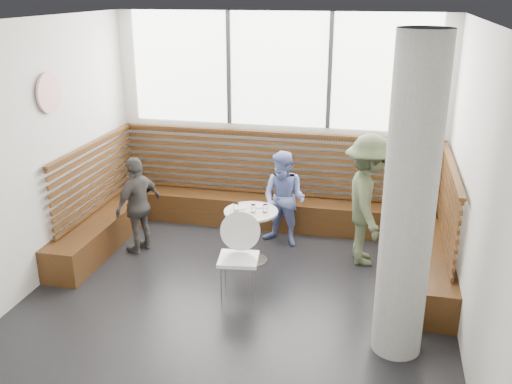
% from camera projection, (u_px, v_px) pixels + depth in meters
% --- Properties ---
extents(room, '(5.00, 5.00, 3.20)m').
position_uv_depth(room, '(236.00, 171.00, 6.31)').
color(room, silver).
rests_on(room, ground).
extents(booth, '(5.00, 2.50, 1.44)m').
position_uv_depth(booth, '(268.00, 213.00, 8.34)').
color(booth, '#3C230F').
rests_on(booth, ground).
extents(concrete_column, '(0.50, 0.50, 3.20)m').
position_uv_depth(concrete_column, '(409.00, 203.00, 5.37)').
color(concrete_column, gray).
rests_on(concrete_column, ground).
extents(wall_art, '(0.03, 0.50, 0.50)m').
position_uv_depth(wall_art, '(49.00, 93.00, 6.95)').
color(wall_art, white).
rests_on(wall_art, room).
extents(cafe_table, '(0.72, 0.72, 0.74)m').
position_uv_depth(cafe_table, '(251.00, 225.00, 7.59)').
color(cafe_table, silver).
rests_on(cafe_table, ground).
extents(cafe_chair, '(0.48, 0.47, 1.01)m').
position_uv_depth(cafe_chair, '(240.00, 249.00, 6.76)').
color(cafe_chair, white).
rests_on(cafe_chair, ground).
extents(adult_man, '(0.83, 1.23, 1.76)m').
position_uv_depth(adult_man, '(368.00, 201.00, 7.47)').
color(adult_man, '#4B5639').
rests_on(adult_man, ground).
extents(child_back, '(0.79, 0.70, 1.37)m').
position_uv_depth(child_back, '(284.00, 199.00, 8.07)').
color(child_back, '#7586CC').
rests_on(child_back, ground).
extents(child_left, '(0.60, 0.87, 1.37)m').
position_uv_depth(child_left, '(138.00, 205.00, 7.87)').
color(child_left, '#484542').
rests_on(child_left, ground).
extents(plate_near, '(0.18, 0.18, 0.01)m').
position_uv_depth(plate_near, '(240.00, 207.00, 7.62)').
color(plate_near, white).
rests_on(plate_near, cafe_table).
extents(plate_far, '(0.19, 0.19, 0.01)m').
position_uv_depth(plate_far, '(259.00, 206.00, 7.68)').
color(plate_far, white).
rests_on(plate_far, cafe_table).
extents(glass_left, '(0.07, 0.07, 0.11)m').
position_uv_depth(glass_left, '(236.00, 207.00, 7.48)').
color(glass_left, white).
rests_on(glass_left, cafe_table).
extents(glass_mid, '(0.07, 0.07, 0.11)m').
position_uv_depth(glass_mid, '(253.00, 209.00, 7.45)').
color(glass_mid, white).
rests_on(glass_mid, cafe_table).
extents(glass_right, '(0.07, 0.07, 0.11)m').
position_uv_depth(glass_right, '(265.00, 208.00, 7.45)').
color(glass_right, white).
rests_on(glass_right, cafe_table).
extents(menu_card, '(0.26, 0.22, 0.00)m').
position_uv_depth(menu_card, '(250.00, 216.00, 7.34)').
color(menu_card, '#A5C64C').
rests_on(menu_card, cafe_table).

